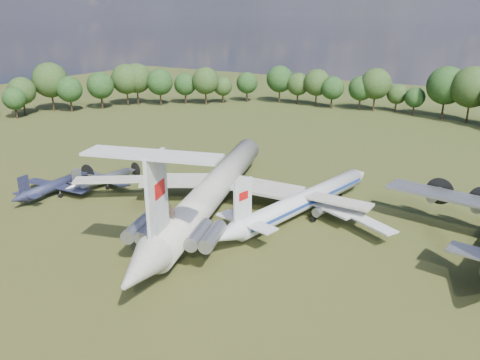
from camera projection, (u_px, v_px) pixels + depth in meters
The scene contains 6 objects.
ground at pixel (207, 204), 72.11m from camera, with size 300.00×300.00×0.00m, color #244216.
il62_airliner at pixel (215, 193), 68.62m from camera, with size 45.03×58.54×5.74m, color silver, non-canonical shape.
tu104_jet at pixel (305, 204), 67.33m from camera, with size 28.59×38.12×3.81m, color silver, non-canonical shape.
small_prop_west at pixel (54, 188), 75.27m from camera, with size 12.45×16.97×2.49m, color #151B30, non-canonical shape.
small_prop_northwest at pixel (104, 181), 78.95m from camera, with size 11.11×15.15×2.22m, color #9B9EA2, non-canonical shape.
person_on_il62 at pixel (172, 212), 52.67m from camera, with size 0.68×0.45×1.86m, color #92654A.
Camera 1 is at (39.64, -53.90, 27.63)m, focal length 35.00 mm.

